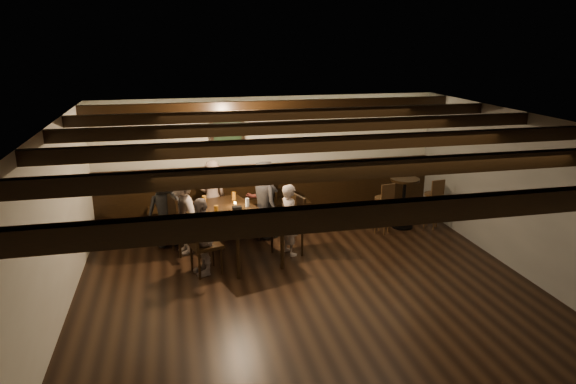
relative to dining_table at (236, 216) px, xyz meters
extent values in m
plane|color=black|center=(0.85, -1.98, -0.65)|extent=(7.00, 7.00, 0.00)
plane|color=black|center=(0.85, -1.98, 1.75)|extent=(7.00, 7.00, 0.00)
plane|color=#BCB6A5|center=(0.85, 1.52, 0.55)|extent=(6.50, 0.00, 6.50)
plane|color=#565653|center=(4.10, -1.98, 0.55)|extent=(0.00, 7.00, 7.00)
plane|color=#BCB6A5|center=(-2.40, -1.98, 0.55)|extent=(0.00, 7.00, 7.00)
cube|color=black|center=(0.85, 1.48, -0.10)|extent=(6.50, 0.08, 1.10)
cube|color=black|center=(0.05, 1.22, -0.43)|extent=(3.00, 0.45, 0.45)
cube|color=black|center=(0.05, 1.42, 1.10)|extent=(0.62, 0.12, 0.72)
cube|color=black|center=(0.05, 1.36, 1.10)|extent=(0.50, 0.02, 0.58)
cube|color=black|center=(0.85, -4.88, 1.66)|extent=(6.50, 0.10, 0.16)
cube|color=black|center=(0.85, -3.72, 1.66)|extent=(6.50, 0.10, 0.16)
cube|color=black|center=(0.85, -2.56, 1.66)|extent=(6.50, 0.10, 0.16)
cube|color=black|center=(0.85, -1.40, 1.66)|extent=(6.50, 0.10, 0.16)
cube|color=black|center=(0.85, -0.24, 1.66)|extent=(6.50, 0.10, 0.16)
cube|color=black|center=(0.85, 0.92, 1.66)|extent=(6.50, 0.10, 0.16)
sphere|color=#FFE099|center=(-1.90, 0.90, 1.54)|extent=(0.07, 0.07, 0.07)
sphere|color=#FFE099|center=(-0.53, 0.90, 1.54)|extent=(0.07, 0.07, 0.07)
sphere|color=#FFE099|center=(0.85, 0.90, 1.54)|extent=(0.07, 0.07, 0.07)
sphere|color=#FFE099|center=(2.22, 0.90, 1.54)|extent=(0.07, 0.07, 0.07)
sphere|color=#FFE099|center=(3.60, 0.90, 1.54)|extent=(0.07, 0.07, 0.07)
cube|color=black|center=(0.00, 0.00, 0.03)|extent=(1.36, 2.06, 0.06)
cylinder|color=black|center=(-0.10, -0.96, -0.32)|extent=(0.06, 0.06, 0.65)
cylinder|color=black|center=(-0.61, 0.75, -0.32)|extent=(0.06, 0.06, 0.65)
cylinder|color=black|center=(0.61, -0.75, -0.32)|extent=(0.06, 0.06, 0.65)
cylinder|color=black|center=(0.10, 0.96, -0.32)|extent=(0.06, 0.06, 0.65)
cube|color=black|center=(-0.80, 0.23, -0.18)|extent=(0.56, 0.56, 0.05)
cube|color=black|center=(-0.99, 0.17, 0.09)|extent=(0.17, 0.44, 0.49)
cube|color=black|center=(-0.54, -0.63, -0.20)|extent=(0.54, 0.54, 0.05)
cube|color=black|center=(-0.73, -0.69, 0.06)|extent=(0.16, 0.43, 0.47)
cube|color=black|center=(0.54, 0.63, -0.25)|extent=(0.48, 0.48, 0.05)
cube|color=black|center=(0.71, 0.68, -0.01)|extent=(0.15, 0.38, 0.43)
cube|color=black|center=(0.80, -0.23, -0.18)|extent=(0.56, 0.56, 0.05)
cube|color=black|center=(1.00, -0.17, 0.09)|extent=(0.17, 0.44, 0.49)
imported|color=#242426|center=(-1.12, 0.60, -0.01)|extent=(0.71, 0.57, 1.28)
imported|color=gray|center=(-0.30, 1.01, 0.04)|extent=(0.57, 0.46, 1.37)
imported|color=#56221D|center=(0.60, 1.12, -0.04)|extent=(0.70, 0.61, 1.22)
imported|color=#A9978F|center=(-0.85, 0.22, 0.04)|extent=(0.74, 1.00, 1.38)
imported|color=gray|center=(-0.59, -0.65, -0.05)|extent=(0.48, 0.76, 1.20)
imported|color=#2C2B2E|center=(0.59, 0.65, 0.04)|extent=(0.61, 0.77, 1.38)
imported|color=#B8A59B|center=(0.85, -0.22, -0.05)|extent=(0.40, 0.50, 1.19)
cylinder|color=#BF7219|center=(-0.47, 0.59, 0.13)|extent=(0.07, 0.07, 0.14)
cylinder|color=#BF7219|center=(0.05, 0.69, 0.13)|extent=(0.07, 0.07, 0.14)
cylinder|color=#BF7219|center=(-0.32, 0.01, 0.13)|extent=(0.07, 0.07, 0.14)
cylinder|color=silver|center=(0.23, 0.28, 0.13)|extent=(0.07, 0.07, 0.14)
cylinder|color=#BF7219|center=(-0.08, -0.49, 0.13)|extent=(0.07, 0.07, 0.14)
cylinder|color=silver|center=(0.35, -0.47, 0.13)|extent=(0.07, 0.07, 0.14)
cylinder|color=#BF7219|center=(0.28, -0.75, 0.13)|extent=(0.07, 0.07, 0.14)
cylinder|color=white|center=(0.06, -0.71, 0.07)|extent=(0.24, 0.24, 0.01)
cylinder|color=white|center=(0.26, -0.24, 0.07)|extent=(0.24, 0.24, 0.01)
cube|color=black|center=(0.01, -0.05, 0.12)|extent=(0.15, 0.10, 0.12)
cylinder|color=beige|center=(0.03, 0.32, 0.08)|extent=(0.05, 0.05, 0.05)
cylinder|color=black|center=(3.20, 0.53, -0.63)|extent=(0.39, 0.39, 0.04)
cylinder|color=black|center=(3.20, 0.53, -0.19)|extent=(0.06, 0.06, 0.89)
cylinder|color=black|center=(3.20, 0.53, 0.28)|extent=(0.54, 0.54, 0.04)
cylinder|color=#352111|center=(2.70, 0.33, 0.01)|extent=(0.30, 0.30, 0.04)
cube|color=#352111|center=(2.72, 0.19, 0.17)|extent=(0.27, 0.07, 0.29)
cylinder|color=#352111|center=(3.70, 0.38, 0.01)|extent=(0.30, 0.30, 0.04)
cube|color=#352111|center=(3.72, 0.24, 0.17)|extent=(0.27, 0.06, 0.29)
camera|label=1|loc=(-0.91, -7.87, 2.77)|focal=32.00mm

